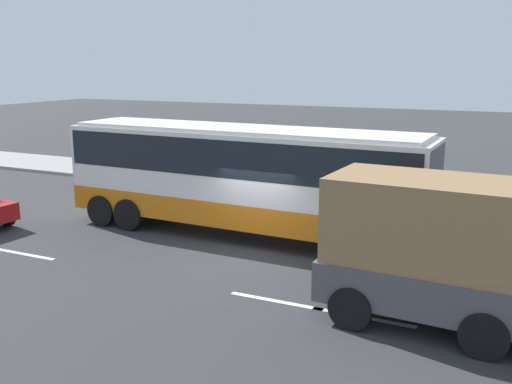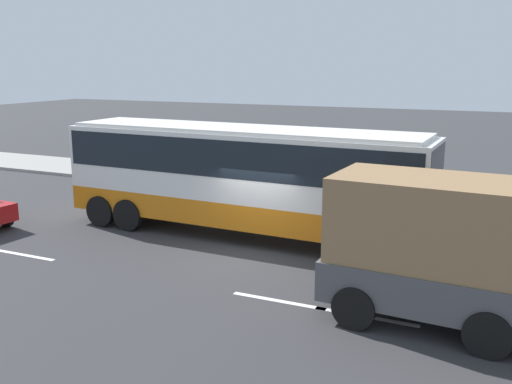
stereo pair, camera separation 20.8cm
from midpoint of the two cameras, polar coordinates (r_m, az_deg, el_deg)
name	(u,v)px [view 2 (the right image)]	position (r m, az deg, el deg)	size (l,w,h in m)	color
ground_plane	(254,253)	(17.50, -0.50, -6.08)	(120.00, 120.00, 0.00)	#333335
sidewalk_curb	(339,192)	(25.66, 8.01, 0.05)	(80.00, 4.00, 0.15)	gray
lane_centreline	(301,305)	(13.92, 4.03, -11.17)	(39.29, 0.16, 0.01)	white
coach_bus	(241,169)	(18.71, -1.78, 2.26)	(12.44, 3.06, 3.63)	orange
cargo_truck	(500,256)	(12.87, 22.78, -5.94)	(7.73, 2.92, 3.25)	red
pedestrian_near_curb	(303,166)	(26.03, 4.48, 2.62)	(0.32, 0.32, 1.65)	#38334C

